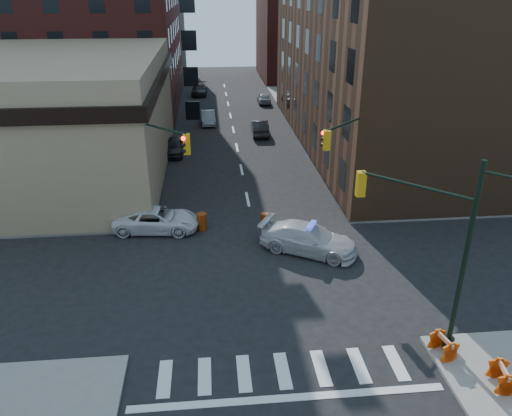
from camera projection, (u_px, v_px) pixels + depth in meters
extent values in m
plane|color=black|center=(263.00, 276.00, 25.37)|extent=(140.00, 140.00, 0.00)
cube|color=gray|center=(15.00, 123.00, 53.03)|extent=(34.00, 54.50, 0.15)
cube|color=gray|center=(432.00, 113.00, 57.06)|extent=(34.00, 54.50, 0.15)
cube|color=#948160|center=(12.00, 118.00, 36.99)|extent=(22.00, 22.00, 9.00)
cube|color=#4D311E|center=(382.00, 65.00, 44.03)|extent=(14.00, 34.00, 14.00)
cube|color=brown|center=(117.00, 23.00, 76.91)|extent=(20.00, 18.00, 16.00)
cube|color=#571D1B|center=(313.00, 37.00, 76.74)|extent=(16.00, 16.00, 12.00)
cylinder|color=black|center=(464.00, 262.00, 18.54)|extent=(0.20, 0.20, 8.00)
cylinder|color=black|center=(448.00, 343.00, 20.08)|extent=(0.44, 0.44, 0.50)
cylinder|color=black|center=(415.00, 185.00, 18.81)|extent=(3.27, 3.27, 0.12)
cube|color=#BF8C0C|center=(361.00, 184.00, 20.32)|extent=(0.35, 0.35, 1.05)
sphere|color=#FF0C05|center=(364.00, 174.00, 20.33)|extent=(0.22, 0.22, 0.22)
sphere|color=black|center=(363.00, 182.00, 20.47)|extent=(0.22, 0.22, 0.22)
sphere|color=black|center=(363.00, 189.00, 20.60)|extent=(0.22, 0.22, 0.22)
cylinder|color=black|center=(135.00, 163.00, 28.78)|extent=(0.20, 0.20, 8.00)
cylinder|color=black|center=(141.00, 221.00, 30.32)|extent=(0.44, 0.44, 0.50)
cylinder|color=black|center=(157.00, 127.00, 26.44)|extent=(3.27, 3.27, 0.12)
cube|color=#BF8C0C|center=(187.00, 144.00, 25.35)|extent=(0.35, 0.35, 1.05)
sphere|color=#FF0C05|center=(183.00, 138.00, 25.05)|extent=(0.22, 0.22, 0.22)
sphere|color=black|center=(184.00, 145.00, 25.18)|extent=(0.22, 0.22, 0.22)
sphere|color=black|center=(184.00, 151.00, 25.32)|extent=(0.22, 0.22, 0.22)
cylinder|color=black|center=(365.00, 156.00, 29.97)|extent=(0.20, 0.20, 8.00)
cylinder|color=black|center=(359.00, 212.00, 31.51)|extent=(0.44, 0.44, 0.50)
cylinder|color=black|center=(349.00, 122.00, 27.36)|extent=(3.27, 3.27, 0.12)
cube|color=#BF8C0C|center=(326.00, 140.00, 25.98)|extent=(0.35, 0.35, 1.05)
sphere|color=#FF0C05|center=(323.00, 133.00, 25.96)|extent=(0.22, 0.22, 0.22)
sphere|color=black|center=(323.00, 139.00, 26.10)|extent=(0.22, 0.22, 0.22)
sphere|color=black|center=(323.00, 145.00, 26.23)|extent=(0.22, 0.22, 0.22)
cylinder|color=black|center=(310.00, 119.00, 49.01)|extent=(0.24, 0.24, 2.60)
sphere|color=brown|center=(311.00, 98.00, 48.17)|extent=(3.00, 3.00, 3.00)
cylinder|color=black|center=(296.00, 101.00, 56.27)|extent=(0.24, 0.24, 2.60)
sphere|color=brown|center=(297.00, 83.00, 55.42)|extent=(3.00, 3.00, 3.00)
imported|color=#BCBCC1|center=(309.00, 239.00, 27.41)|extent=(5.81, 4.57, 1.57)
imported|color=silver|center=(157.00, 220.00, 29.83)|extent=(5.31, 2.85, 1.42)
imported|color=black|center=(175.00, 146.00, 43.18)|extent=(2.04, 4.32, 1.43)
imported|color=gray|center=(208.00, 118.00, 52.59)|extent=(1.55, 4.15, 1.35)
imported|color=black|center=(199.00, 90.00, 66.32)|extent=(2.18, 4.94, 1.41)
imported|color=black|center=(260.00, 127.00, 48.80)|extent=(1.67, 4.46, 1.45)
imported|color=#9A9EA2|center=(264.00, 98.00, 61.71)|extent=(1.62, 3.84, 1.30)
imported|color=black|center=(94.00, 214.00, 29.52)|extent=(0.83, 0.83, 1.93)
imported|color=black|center=(95.00, 198.00, 32.15)|extent=(0.82, 0.64, 1.66)
imported|color=#212432|center=(97.00, 195.00, 32.75)|extent=(0.90, 0.92, 1.55)
cylinder|color=orange|center=(265.00, 220.00, 30.33)|extent=(0.55, 0.55, 0.90)
cylinder|color=#C26509|center=(202.00, 222.00, 29.95)|extent=(0.79, 0.79, 1.08)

